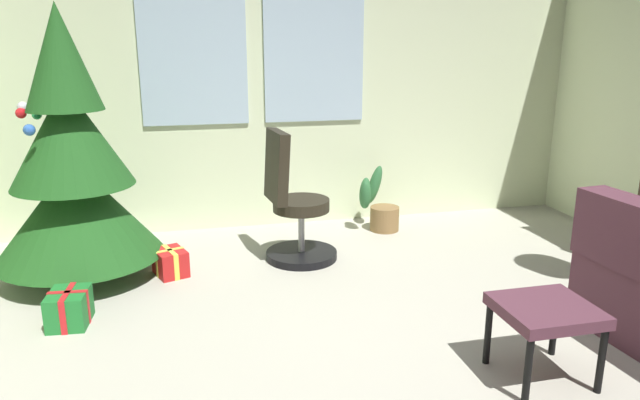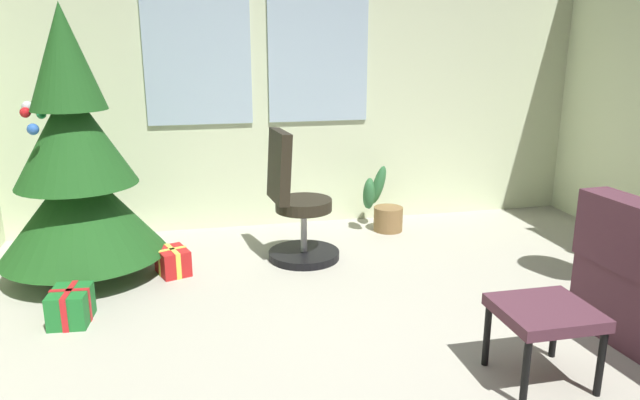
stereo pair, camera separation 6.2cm
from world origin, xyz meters
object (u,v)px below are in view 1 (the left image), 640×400
(holiday_tree, at_px, (73,170))
(office_chair, at_px, (294,211))
(potted_plant, at_px, (379,208))
(gift_box_red, at_px, (170,262))
(gift_box_green, at_px, (69,308))
(footstool, at_px, (546,315))

(holiday_tree, height_order, office_chair, holiday_tree)
(office_chair, distance_m, potted_plant, 1.07)
(holiday_tree, bearing_deg, gift_box_red, -11.05)
(gift_box_green, relative_size, office_chair, 0.29)
(footstool, relative_size, potted_plant, 0.78)
(footstool, xyz_separation_m, gift_box_green, (-2.45, 1.18, -0.24))
(holiday_tree, relative_size, gift_box_green, 7.88)
(gift_box_red, relative_size, gift_box_green, 1.05)
(holiday_tree, relative_size, office_chair, 2.31)
(office_chair, bearing_deg, holiday_tree, 179.11)
(holiday_tree, bearing_deg, footstool, -38.52)
(gift_box_red, xyz_separation_m, potted_plant, (1.84, 0.66, 0.11))
(gift_box_green, bearing_deg, office_chair, 26.25)
(holiday_tree, relative_size, gift_box_red, 7.54)
(holiday_tree, distance_m, gift_box_red, 0.94)
(potted_plant, bearing_deg, gift_box_green, -151.50)
(office_chair, bearing_deg, gift_box_green, -153.75)
(footstool, distance_m, gift_box_green, 2.73)
(footstool, xyz_separation_m, gift_box_red, (-1.85, 1.85, -0.25))
(holiday_tree, bearing_deg, gift_box_green, -88.02)
(gift_box_red, height_order, office_chair, office_chair)
(footstool, xyz_separation_m, holiday_tree, (-2.47, 1.97, 0.45))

